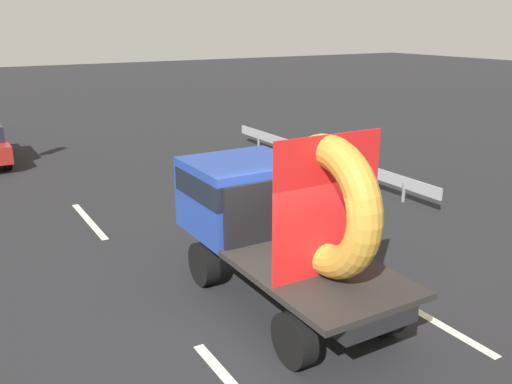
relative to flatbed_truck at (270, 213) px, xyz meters
The scene contains 6 objects.
ground_plane 2.00m from the flatbed_truck, 107.55° to the right, with size 120.00×120.00×0.00m, color black.
flatbed_truck is the anchor object (origin of this frame).
guardrail 8.96m from the flatbed_truck, 47.42° to the left, with size 0.10×10.36×0.71m.
lane_dash_left_far 6.05m from the flatbed_truck, 108.38° to the left, with size 2.91×0.16×0.01m, color beige.
lane_dash_right_near 3.39m from the flatbed_truck, 52.16° to the right, with size 2.19×0.16×0.01m, color beige.
lane_dash_right_far 5.93m from the flatbed_truck, 71.20° to the left, with size 2.82×0.16×0.01m, color beige.
Camera 1 is at (-4.47, -6.54, 4.77)m, focal length 38.78 mm.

